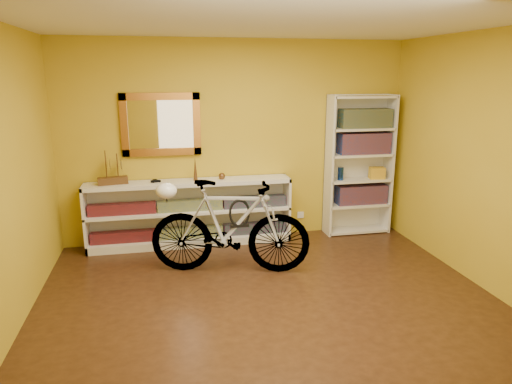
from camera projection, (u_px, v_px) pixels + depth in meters
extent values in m
cube|color=black|center=(271.00, 305.00, 4.50)|extent=(4.50, 4.00, 0.01)
cube|color=silver|center=(273.00, 19.00, 3.85)|extent=(4.50, 4.00, 0.01)
cube|color=gold|center=(236.00, 142.00, 6.08)|extent=(4.50, 0.01, 2.60)
cube|color=gold|center=(492.00, 164.00, 4.62)|extent=(0.01, 4.00, 2.60)
cube|color=brown|center=(161.00, 125.00, 5.79)|extent=(0.98, 0.06, 0.78)
cube|color=silver|center=(300.00, 215.00, 6.50)|extent=(0.09, 0.02, 0.09)
cube|color=black|center=(191.00, 232.00, 6.03)|extent=(2.50, 0.13, 0.14)
cube|color=navy|center=(190.00, 205.00, 5.94)|extent=(2.50, 0.13, 0.14)
imported|color=black|center=(156.00, 182.00, 5.80)|extent=(0.00, 0.00, 0.00)
cone|color=brown|center=(195.00, 168.00, 5.86)|extent=(0.05, 0.05, 0.31)
sphere|color=brown|center=(222.00, 176.00, 5.96)|extent=(0.09, 0.09, 0.09)
cube|color=maroon|center=(361.00, 194.00, 6.44)|extent=(0.70, 0.22, 0.26)
cube|color=maroon|center=(364.00, 143.00, 6.27)|extent=(0.70, 0.22, 0.28)
cube|color=#174250|center=(365.00, 118.00, 6.19)|extent=(0.70, 0.22, 0.25)
cylinder|color=navy|center=(341.00, 174.00, 6.29)|extent=(0.08, 0.08, 0.17)
cube|color=maroon|center=(347.00, 120.00, 6.17)|extent=(0.19, 0.19, 0.19)
cube|color=gold|center=(377.00, 173.00, 6.37)|extent=(0.22, 0.16, 0.16)
imported|color=silver|center=(230.00, 227.00, 5.12)|extent=(0.88, 1.86, 1.06)
ellipsoid|color=white|center=(166.00, 191.00, 5.05)|extent=(0.23, 0.22, 0.17)
torus|color=black|center=(239.00, 213.00, 5.08)|extent=(0.23, 0.03, 0.23)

